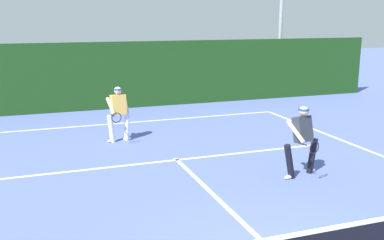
# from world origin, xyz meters

# --- Properties ---
(court_line_baseline_far) EXTENTS (10.47, 0.10, 0.01)m
(court_line_baseline_far) POSITION_xyz_m (0.00, 10.84, 0.00)
(court_line_baseline_far) COLOR white
(court_line_baseline_far) RESTS_ON ground_plane
(court_line_service) EXTENTS (8.53, 0.10, 0.01)m
(court_line_service) POSITION_xyz_m (0.00, 6.24, 0.00)
(court_line_service) COLOR white
(court_line_service) RESTS_ON ground_plane
(court_line_centre) EXTENTS (0.10, 6.40, 0.01)m
(court_line_centre) POSITION_xyz_m (0.00, 3.20, 0.00)
(court_line_centre) COLOR white
(court_line_centre) RESTS_ON ground_plane
(player_near) EXTENTS (1.08, 0.92, 1.65)m
(player_near) POSITION_xyz_m (2.34, 4.16, 0.91)
(player_near) COLOR black
(player_near) RESTS_ON ground_plane
(player_far) EXTENTS (0.76, 0.91, 1.64)m
(player_far) POSITION_xyz_m (-1.06, 8.53, 0.90)
(player_far) COLOR silver
(player_far) RESTS_ON ground_plane
(back_fence_windscreen) EXTENTS (23.10, 0.12, 2.67)m
(back_fence_windscreen) POSITION_xyz_m (0.00, 13.47, 1.33)
(back_fence_windscreen) COLOR #193D14
(back_fence_windscreen) RESTS_ON ground_plane
(light_pole) EXTENTS (0.55, 0.44, 7.01)m
(light_pole) POSITION_xyz_m (8.20, 15.26, 4.33)
(light_pole) COLOR #9EA39E
(light_pole) RESTS_ON ground_plane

